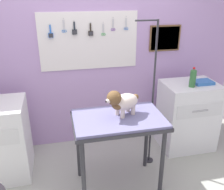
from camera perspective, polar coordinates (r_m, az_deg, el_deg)
rear_wall_panel at (r=3.28m, az=-4.83°, el=7.94°), size 4.00×0.11×2.30m
grooming_table at (r=2.54m, az=1.50°, el=-6.90°), size 0.91×0.58×0.83m
grooming_arm at (r=2.91m, az=8.96°, el=-1.66°), size 0.30×0.11×1.72m
dog at (r=2.46m, az=2.28°, el=-1.49°), size 0.38×0.27×0.28m
cabinet_right at (r=3.50m, az=16.60°, el=-4.43°), size 0.68×0.54×0.90m
soda_bottle at (r=3.18m, az=17.77°, el=3.69°), size 0.08×0.08×0.24m
supply_tray at (r=3.37m, az=19.80°, el=2.75°), size 0.24×0.18×0.04m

